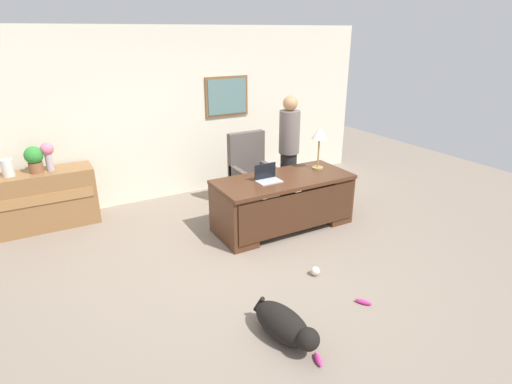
{
  "coord_description": "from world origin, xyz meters",
  "views": [
    {
      "loc": [
        -2.16,
        -3.84,
        2.62
      ],
      "look_at": [
        0.17,
        0.3,
        0.75
      ],
      "focal_mm": 28.95,
      "sensor_mm": 36.0,
      "label": 1
    }
  ],
  "objects": [
    {
      "name": "potted_plant",
      "position": [
        -2.15,
        2.25,
        1.02
      ],
      "size": [
        0.24,
        0.24,
        0.36
      ],
      "color": "brown",
      "rests_on": "credenza"
    },
    {
      "name": "dog_toy_ball",
      "position": [
        0.42,
        -0.64,
        0.05
      ],
      "size": [
        0.11,
        0.11,
        0.11
      ],
      "primitive_type": "sphere",
      "color": "beige",
      "rests_on": "ground_plane"
    },
    {
      "name": "credenza",
      "position": [
        -2.14,
        2.25,
        0.41
      ],
      "size": [
        1.36,
        0.5,
        0.82
      ],
      "color": "olive",
      "rests_on": "ground_plane"
    },
    {
      "name": "vase_with_flowers",
      "position": [
        -1.98,
        2.25,
        1.07
      ],
      "size": [
        0.17,
        0.17,
        0.39
      ],
      "color": "#B5A6B2",
      "rests_on": "credenza"
    },
    {
      "name": "person_standing",
      "position": [
        1.37,
        1.37,
        0.88
      ],
      "size": [
        0.32,
        0.32,
        1.7
      ],
      "color": "#262323",
      "rests_on": "ground_plane"
    },
    {
      "name": "dog_toy_bone",
      "position": [
        0.53,
        -1.32,
        0.03
      ],
      "size": [
        0.14,
        0.17,
        0.05
      ],
      "primitive_type": "ellipsoid",
      "rotation": [
        0.0,
        0.0,
        2.17
      ],
      "color": "#D8338C",
      "rests_on": "ground_plane"
    },
    {
      "name": "dog_toy_plush",
      "position": [
        -0.36,
        -1.73,
        0.03
      ],
      "size": [
        0.1,
        0.17,
        0.05
      ],
      "primitive_type": "ellipsoid",
      "rotation": [
        0.0,
        0.0,
        1.25
      ],
      "color": "#D8338C",
      "rests_on": "ground_plane"
    },
    {
      "name": "armchair",
      "position": [
        0.75,
        1.48,
        0.51
      ],
      "size": [
        0.6,
        0.59,
        1.17
      ],
      "color": "#564C47",
      "rests_on": "ground_plane"
    },
    {
      "name": "ground_plane",
      "position": [
        0.0,
        0.0,
        0.0
      ],
      "size": [
        12.0,
        12.0,
        0.0
      ],
      "primitive_type": "plane",
      "color": "gray"
    },
    {
      "name": "laptop",
      "position": [
        0.52,
        0.61,
        0.79
      ],
      "size": [
        0.32,
        0.22,
        0.22
      ],
      "color": "#B2B5BA",
      "rests_on": "desk"
    },
    {
      "name": "desk",
      "position": [
        0.78,
        0.58,
        0.41
      ],
      "size": [
        1.91,
        0.84,
        0.74
      ],
      "color": "#4C2B19",
      "rests_on": "ground_plane"
    },
    {
      "name": "desk_lamp",
      "position": [
        1.43,
        0.7,
        1.23
      ],
      "size": [
        0.22,
        0.22,
        0.62
      ],
      "color": "#9E8447",
      "rests_on": "desk"
    },
    {
      "name": "vase_empty",
      "position": [
        -2.48,
        2.25,
        0.93
      ],
      "size": [
        0.15,
        0.15,
        0.23
      ],
      "primitive_type": "cylinder",
      "color": "silver",
      "rests_on": "credenza"
    },
    {
      "name": "back_wall",
      "position": [
        0.01,
        2.6,
        1.35
      ],
      "size": [
        7.0,
        0.16,
        2.7
      ],
      "color": "beige",
      "rests_on": "ground_plane"
    },
    {
      "name": "dog_lying",
      "position": [
        -0.46,
        -1.35,
        0.15
      ],
      "size": [
        0.41,
        0.82,
        0.3
      ],
      "color": "black",
      "rests_on": "ground_plane"
    }
  ]
}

